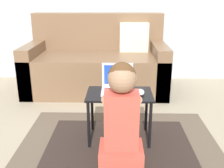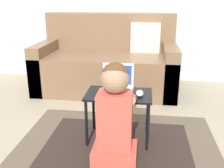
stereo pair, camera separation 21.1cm
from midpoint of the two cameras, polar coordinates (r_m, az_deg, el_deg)
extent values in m
plane|color=gray|center=(2.25, 0.96, -11.94)|extent=(16.00, 16.00, 0.00)
cube|color=brown|center=(2.10, 3.82, -14.39)|extent=(1.61, 1.37, 0.01)
cube|color=#2D231E|center=(2.10, 3.82, -14.28)|extent=(1.16, 0.98, 0.00)
cube|color=brown|center=(3.31, 0.61, 2.66)|extent=(1.70, 0.89, 0.46)
cube|color=brown|center=(3.55, 1.31, 11.46)|extent=(1.70, 0.19, 0.47)
cube|color=brown|center=(3.46, -12.18, 4.08)|extent=(0.16, 0.89, 0.59)
cube|color=brown|center=(3.29, 14.06, 3.18)|extent=(0.16, 0.89, 0.59)
cube|color=beige|center=(3.37, 9.08, 9.91)|extent=(0.36, 0.14, 0.36)
cube|color=black|center=(2.08, 4.38, -2.33)|extent=(0.52, 0.33, 0.02)
cylinder|color=black|center=(2.06, -2.65, -8.80)|extent=(0.02, 0.02, 0.40)
cylinder|color=black|center=(2.04, 10.76, -9.45)|extent=(0.02, 0.02, 0.40)
cylinder|color=black|center=(2.31, -1.44, -5.55)|extent=(0.02, 0.02, 0.40)
cylinder|color=black|center=(2.30, 10.41, -6.09)|extent=(0.02, 0.02, 0.40)
cube|color=silver|center=(2.09, 3.95, -1.68)|extent=(0.25, 0.21, 0.02)
cube|color=#28282D|center=(2.07, 3.92, -1.56)|extent=(0.21, 0.12, 0.00)
cube|color=silver|center=(2.15, 4.18, 1.97)|extent=(0.25, 0.01, 0.20)
cube|color=#1E47B7|center=(2.15, 4.17, 1.94)|extent=(0.22, 0.00, 0.16)
ellipsoid|color=silver|center=(2.05, 8.99, -2.05)|extent=(0.06, 0.11, 0.04)
cube|color=#CC4C3D|center=(1.91, 3.88, -15.55)|extent=(0.30, 0.24, 0.16)
cube|color=#CC4C3D|center=(1.76, 4.08, -8.07)|extent=(0.23, 0.16, 0.40)
sphere|color=#9E7556|center=(1.65, 4.31, 1.01)|extent=(0.19, 0.19, 0.19)
sphere|color=brown|center=(1.66, 4.34, 1.68)|extent=(0.18, 0.18, 0.18)
cylinder|color=#9E7556|center=(1.85, 1.10, -3.09)|extent=(0.06, 0.28, 0.14)
cylinder|color=#9E7556|center=(1.84, 7.73, -3.38)|extent=(0.06, 0.28, 0.14)
camera|label=1|loc=(0.11, -87.14, 0.98)|focal=42.00mm
camera|label=2|loc=(0.11, 92.86, -0.98)|focal=42.00mm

